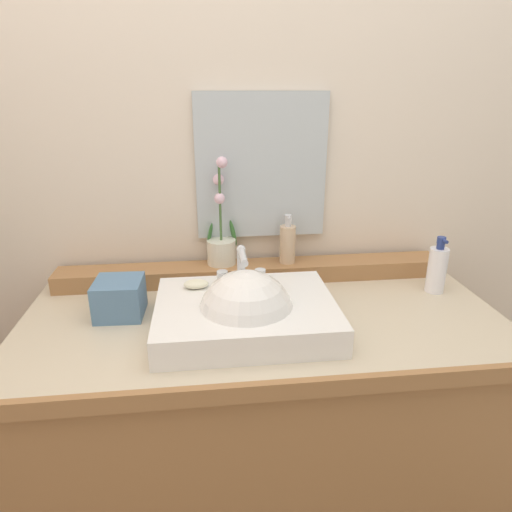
# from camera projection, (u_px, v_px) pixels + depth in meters

# --- Properties ---
(wall_back) EXTENTS (2.96, 0.20, 2.64)m
(wall_back) POSITION_uv_depth(u_px,v_px,m) (247.00, 127.00, 1.50)
(wall_back) COLOR beige
(wall_back) RESTS_ON ground
(vanity_cabinet) EXTENTS (1.36, 0.65, 0.84)m
(vanity_cabinet) POSITION_uv_depth(u_px,v_px,m) (262.00, 431.00, 1.42)
(vanity_cabinet) COLOR #A37043
(vanity_cabinet) RESTS_ON ground
(back_ledge) EXTENTS (1.28, 0.11, 0.06)m
(back_ledge) POSITION_uv_depth(u_px,v_px,m) (253.00, 272.00, 1.50)
(back_ledge) COLOR #A37043
(back_ledge) RESTS_ON vanity_cabinet
(sink_basin) EXTENTS (0.47, 0.37, 0.28)m
(sink_basin) POSITION_uv_depth(u_px,v_px,m) (246.00, 316.00, 1.19)
(sink_basin) COLOR white
(sink_basin) RESTS_ON vanity_cabinet
(soap_bar) EXTENTS (0.07, 0.04, 0.02)m
(soap_bar) POSITION_uv_depth(u_px,v_px,m) (196.00, 284.00, 1.26)
(soap_bar) COLOR beige
(soap_bar) RESTS_ON sink_basin
(potted_plant) EXTENTS (0.11, 0.10, 0.35)m
(potted_plant) POSITION_uv_depth(u_px,v_px,m) (221.00, 240.00, 1.47)
(potted_plant) COLOR silver
(potted_plant) RESTS_ON back_ledge
(soap_dispenser) EXTENTS (0.05, 0.05, 0.16)m
(soap_dispenser) POSITION_uv_depth(u_px,v_px,m) (288.00, 243.00, 1.48)
(soap_dispenser) COLOR #D5B490
(soap_dispenser) RESTS_ON back_ledge
(lotion_bottle) EXTENTS (0.06, 0.06, 0.18)m
(lotion_bottle) POSITION_uv_depth(u_px,v_px,m) (437.00, 269.00, 1.40)
(lotion_bottle) COLOR white
(lotion_bottle) RESTS_ON vanity_cabinet
(tissue_box) EXTENTS (0.13, 0.13, 0.11)m
(tissue_box) POSITION_uv_depth(u_px,v_px,m) (120.00, 298.00, 1.26)
(tissue_box) COLOR #52799D
(tissue_box) RESTS_ON vanity_cabinet
(mirror) EXTENTS (0.42, 0.02, 0.46)m
(mirror) POSITION_uv_depth(u_px,v_px,m) (261.00, 167.00, 1.44)
(mirror) COLOR silver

